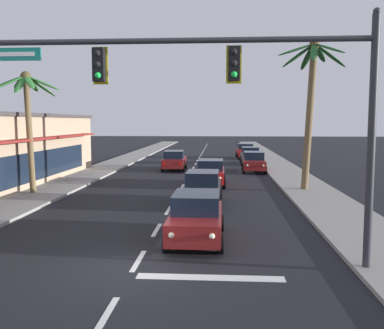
{
  "coord_description": "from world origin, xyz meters",
  "views": [
    {
      "loc": [
        2.46,
        -11.89,
        4.2
      ],
      "look_at": [
        1.14,
        8.0,
        2.2
      ],
      "focal_mm": 40.47,
      "sensor_mm": 36.0,
      "label": 1
    }
  ],
  "objects_px": {
    "sedan_third_in_queue": "(203,188)",
    "sedan_oncoming_far": "(174,160)",
    "traffic_signal_mast": "(240,87)",
    "sedan_fifth_in_queue": "(211,172)",
    "sedan_parked_nearest_kerb": "(254,162)",
    "sedan_parked_mid_kerb": "(250,155)",
    "sedan_parked_far_kerb": "(245,151)",
    "sedan_lead_at_stop_bar": "(196,217)",
    "palm_right_second": "(311,90)",
    "palm_left_second": "(27,104)"
  },
  "relations": [
    {
      "from": "sedan_third_in_queue",
      "to": "sedan_oncoming_far",
      "type": "height_order",
      "value": "same"
    },
    {
      "from": "traffic_signal_mast",
      "to": "sedan_fifth_in_queue",
      "type": "height_order",
      "value": "traffic_signal_mast"
    },
    {
      "from": "sedan_parked_nearest_kerb",
      "to": "traffic_signal_mast",
      "type": "bearing_deg",
      "value": -95.29
    },
    {
      "from": "sedan_parked_mid_kerb",
      "to": "sedan_parked_far_kerb",
      "type": "bearing_deg",
      "value": 91.08
    },
    {
      "from": "sedan_lead_at_stop_bar",
      "to": "sedan_parked_nearest_kerb",
      "type": "height_order",
      "value": "same"
    },
    {
      "from": "traffic_signal_mast",
      "to": "palm_right_second",
      "type": "bearing_deg",
      "value": 71.34
    },
    {
      "from": "sedan_parked_nearest_kerb",
      "to": "sedan_parked_mid_kerb",
      "type": "bearing_deg",
      "value": 88.75
    },
    {
      "from": "sedan_lead_at_stop_bar",
      "to": "sedan_third_in_queue",
      "type": "distance_m",
      "value": 6.66
    },
    {
      "from": "sedan_parked_nearest_kerb",
      "to": "palm_left_second",
      "type": "bearing_deg",
      "value": -138.11
    },
    {
      "from": "sedan_third_in_queue",
      "to": "sedan_fifth_in_queue",
      "type": "xyz_separation_m",
      "value": [
        0.25,
        6.66,
        0.0
      ]
    },
    {
      "from": "sedan_parked_far_kerb",
      "to": "palm_left_second",
      "type": "height_order",
      "value": "palm_left_second"
    },
    {
      "from": "traffic_signal_mast",
      "to": "palm_left_second",
      "type": "relative_size",
      "value": 1.63
    },
    {
      "from": "sedan_parked_nearest_kerb",
      "to": "sedan_parked_mid_kerb",
      "type": "height_order",
      "value": "same"
    },
    {
      "from": "sedan_parked_mid_kerb",
      "to": "sedan_parked_far_kerb",
      "type": "height_order",
      "value": "same"
    },
    {
      "from": "sedan_parked_mid_kerb",
      "to": "sedan_parked_far_kerb",
      "type": "relative_size",
      "value": 0.99
    },
    {
      "from": "traffic_signal_mast",
      "to": "sedan_lead_at_stop_bar",
      "type": "relative_size",
      "value": 2.55
    },
    {
      "from": "sedan_parked_far_kerb",
      "to": "sedan_fifth_in_queue",
      "type": "bearing_deg",
      "value": -99.25
    },
    {
      "from": "sedan_fifth_in_queue",
      "to": "palm_left_second",
      "type": "xyz_separation_m",
      "value": [
        -10.2,
        -4.45,
        4.3
      ]
    },
    {
      "from": "sedan_parked_mid_kerb",
      "to": "palm_left_second",
      "type": "distance_m",
      "value": 23.68
    },
    {
      "from": "sedan_oncoming_far",
      "to": "traffic_signal_mast",
      "type": "bearing_deg",
      "value": -79.71
    },
    {
      "from": "traffic_signal_mast",
      "to": "palm_right_second",
      "type": "xyz_separation_m",
      "value": [
        4.77,
        14.12,
        0.93
      ]
    },
    {
      "from": "sedan_third_in_queue",
      "to": "sedan_oncoming_far",
      "type": "distance_m",
      "value": 15.64
    },
    {
      "from": "sedan_third_in_queue",
      "to": "sedan_parked_nearest_kerb",
      "type": "relative_size",
      "value": 1.0
    },
    {
      "from": "sedan_third_in_queue",
      "to": "palm_left_second",
      "type": "relative_size",
      "value": 0.64
    },
    {
      "from": "sedan_third_in_queue",
      "to": "sedan_parked_far_kerb",
      "type": "height_order",
      "value": "same"
    },
    {
      "from": "sedan_fifth_in_queue",
      "to": "sedan_parked_nearest_kerb",
      "type": "bearing_deg",
      "value": 66.32
    },
    {
      "from": "palm_right_second",
      "to": "sedan_parked_nearest_kerb",
      "type": "bearing_deg",
      "value": 104.61
    },
    {
      "from": "sedan_third_in_queue",
      "to": "sedan_fifth_in_queue",
      "type": "bearing_deg",
      "value": 87.82
    },
    {
      "from": "sedan_lead_at_stop_bar",
      "to": "palm_left_second",
      "type": "distance_m",
      "value": 14.05
    },
    {
      "from": "sedan_lead_at_stop_bar",
      "to": "palm_right_second",
      "type": "relative_size",
      "value": 0.5
    },
    {
      "from": "sedan_lead_at_stop_bar",
      "to": "sedan_third_in_queue",
      "type": "xyz_separation_m",
      "value": [
        -0.06,
        6.66,
        0.0
      ]
    },
    {
      "from": "sedan_lead_at_stop_bar",
      "to": "sedan_fifth_in_queue",
      "type": "xyz_separation_m",
      "value": [
        0.19,
        13.33,
        0.0
      ]
    },
    {
      "from": "sedan_oncoming_far",
      "to": "sedan_parked_mid_kerb",
      "type": "xyz_separation_m",
      "value": [
        6.87,
        5.68,
        0.0
      ]
    },
    {
      "from": "sedan_third_in_queue",
      "to": "palm_right_second",
      "type": "xyz_separation_m",
      "value": [
        6.2,
        4.61,
        5.21
      ]
    },
    {
      "from": "sedan_parked_nearest_kerb",
      "to": "sedan_parked_far_kerb",
      "type": "bearing_deg",
      "value": 89.92
    },
    {
      "from": "sedan_third_in_queue",
      "to": "sedan_parked_far_kerb",
      "type": "distance_m",
      "value": 27.87
    },
    {
      "from": "traffic_signal_mast",
      "to": "palm_left_second",
      "type": "distance_m",
      "value": 16.34
    },
    {
      "from": "sedan_oncoming_far",
      "to": "sedan_parked_nearest_kerb",
      "type": "xyz_separation_m",
      "value": [
        6.72,
        -0.93,
        0.0
      ]
    },
    {
      "from": "sedan_oncoming_far",
      "to": "sedan_parked_mid_kerb",
      "type": "height_order",
      "value": "same"
    },
    {
      "from": "sedan_parked_nearest_kerb",
      "to": "palm_left_second",
      "type": "distance_m",
      "value": 18.76
    },
    {
      "from": "sedan_parked_mid_kerb",
      "to": "traffic_signal_mast",
      "type": "bearing_deg",
      "value": -94.42
    },
    {
      "from": "sedan_fifth_in_queue",
      "to": "palm_left_second",
      "type": "distance_m",
      "value": 11.93
    },
    {
      "from": "sedan_oncoming_far",
      "to": "sedan_parked_mid_kerb",
      "type": "relative_size",
      "value": 1.0
    },
    {
      "from": "sedan_third_in_queue",
      "to": "sedan_lead_at_stop_bar",
      "type": "bearing_deg",
      "value": -89.49
    },
    {
      "from": "sedan_third_in_queue",
      "to": "sedan_parked_nearest_kerb",
      "type": "height_order",
      "value": "same"
    },
    {
      "from": "sedan_fifth_in_queue",
      "to": "sedan_parked_far_kerb",
      "type": "relative_size",
      "value": 0.99
    },
    {
      "from": "sedan_fifth_in_queue",
      "to": "sedan_parked_mid_kerb",
      "type": "relative_size",
      "value": 1.0
    },
    {
      "from": "traffic_signal_mast",
      "to": "sedan_fifth_in_queue",
      "type": "xyz_separation_m",
      "value": [
        -1.18,
        16.18,
        -4.27
      ]
    },
    {
      "from": "sedan_oncoming_far",
      "to": "palm_left_second",
      "type": "bearing_deg",
      "value": -117.63
    },
    {
      "from": "sedan_parked_nearest_kerb",
      "to": "sedan_third_in_queue",
      "type": "bearing_deg",
      "value": -104.21
    }
  ]
}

